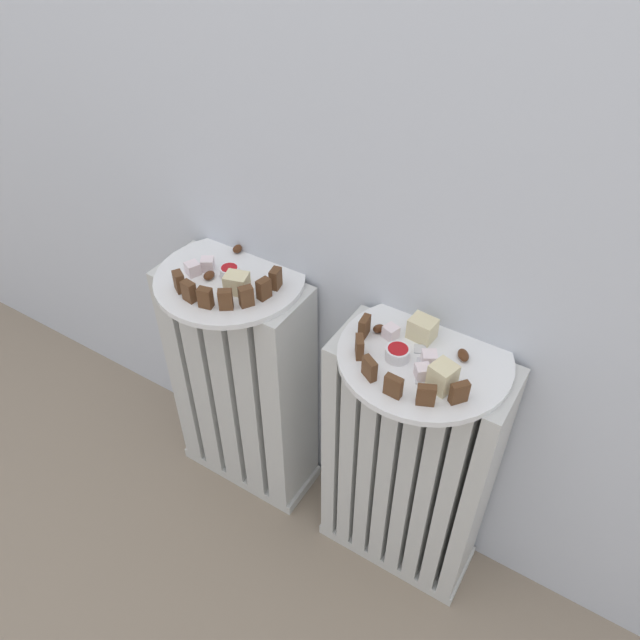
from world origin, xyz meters
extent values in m
plane|color=gray|center=(0.00, 0.00, 0.00)|extent=(6.00, 6.00, 0.00)
cube|color=silver|center=(-0.21, 0.28, 0.01)|extent=(0.34, 0.15, 0.03)
cube|color=silver|center=(-0.35, 0.28, 0.33)|extent=(0.05, 0.15, 0.59)
cube|color=silver|center=(-0.28, 0.28, 0.33)|extent=(0.05, 0.15, 0.59)
cube|color=silver|center=(-0.21, 0.28, 0.33)|extent=(0.05, 0.15, 0.59)
cube|color=silver|center=(-0.15, 0.28, 0.33)|extent=(0.05, 0.15, 0.59)
cube|color=silver|center=(-0.08, 0.28, 0.33)|extent=(0.05, 0.15, 0.59)
cube|color=silver|center=(0.21, 0.28, 0.01)|extent=(0.34, 0.15, 0.03)
cube|color=silver|center=(0.07, 0.28, 0.33)|extent=(0.03, 0.15, 0.59)
cube|color=silver|center=(0.11, 0.28, 0.33)|extent=(0.03, 0.15, 0.59)
cube|color=silver|center=(0.15, 0.28, 0.33)|extent=(0.03, 0.15, 0.59)
cube|color=silver|center=(0.19, 0.28, 0.33)|extent=(0.03, 0.15, 0.59)
cube|color=silver|center=(0.24, 0.28, 0.33)|extent=(0.03, 0.15, 0.59)
cube|color=silver|center=(0.28, 0.28, 0.33)|extent=(0.03, 0.15, 0.59)
cube|color=silver|center=(0.32, 0.28, 0.33)|extent=(0.03, 0.15, 0.59)
cube|color=silver|center=(0.36, 0.28, 0.33)|extent=(0.03, 0.15, 0.59)
cylinder|color=white|center=(-0.21, 0.28, 0.63)|extent=(0.31, 0.31, 0.01)
cylinder|color=white|center=(0.21, 0.28, 0.63)|extent=(0.31, 0.31, 0.01)
cube|color=#56351E|center=(-0.27, 0.19, 0.65)|extent=(0.03, 0.03, 0.04)
cube|color=#56351E|center=(-0.23, 0.18, 0.65)|extent=(0.03, 0.02, 0.04)
cube|color=#56351E|center=(-0.19, 0.18, 0.65)|extent=(0.03, 0.02, 0.04)
cube|color=#56351E|center=(-0.16, 0.20, 0.65)|extent=(0.03, 0.03, 0.04)
cube|color=#56351E|center=(-0.13, 0.22, 0.65)|extent=(0.03, 0.03, 0.04)
cube|color=#56351E|center=(-0.11, 0.26, 0.65)|extent=(0.02, 0.03, 0.04)
cube|color=#56351E|center=(-0.11, 0.30, 0.65)|extent=(0.02, 0.03, 0.04)
cube|color=beige|center=(-0.17, 0.25, 0.65)|extent=(0.05, 0.05, 0.04)
cube|color=white|center=(-0.28, 0.25, 0.65)|extent=(0.03, 0.03, 0.03)
cube|color=white|center=(-0.27, 0.27, 0.65)|extent=(0.04, 0.04, 0.03)
ellipsoid|color=#4C2814|center=(-0.24, 0.25, 0.64)|extent=(0.02, 0.03, 0.01)
ellipsoid|color=#4C2814|center=(-0.25, 0.36, 0.64)|extent=(0.02, 0.02, 0.02)
cylinder|color=white|center=(-0.21, 0.28, 0.64)|extent=(0.04, 0.04, 0.02)
cylinder|color=#B21419|center=(-0.21, 0.28, 0.65)|extent=(0.03, 0.03, 0.01)
cube|color=#56351E|center=(0.10, 0.27, 0.65)|extent=(0.02, 0.03, 0.04)
cube|color=#56351E|center=(0.12, 0.22, 0.65)|extent=(0.03, 0.03, 0.04)
cube|color=#56351E|center=(0.16, 0.18, 0.65)|extent=(0.03, 0.03, 0.04)
cube|color=#56351E|center=(0.21, 0.17, 0.65)|extent=(0.03, 0.01, 0.04)
cube|color=#56351E|center=(0.26, 0.18, 0.65)|extent=(0.03, 0.02, 0.04)
cube|color=#56351E|center=(0.30, 0.21, 0.65)|extent=(0.03, 0.03, 0.04)
cube|color=beige|center=(0.27, 0.22, 0.66)|extent=(0.05, 0.05, 0.05)
cube|color=beige|center=(0.19, 0.32, 0.65)|extent=(0.05, 0.04, 0.04)
cube|color=white|center=(0.23, 0.26, 0.65)|extent=(0.03, 0.03, 0.02)
cube|color=white|center=(0.14, 0.29, 0.65)|extent=(0.03, 0.03, 0.02)
cube|color=white|center=(0.23, 0.23, 0.65)|extent=(0.03, 0.03, 0.02)
ellipsoid|color=#4C2814|center=(0.12, 0.29, 0.64)|extent=(0.03, 0.03, 0.02)
ellipsoid|color=#4C2814|center=(0.27, 0.30, 0.64)|extent=(0.03, 0.03, 0.01)
cylinder|color=white|center=(0.18, 0.25, 0.64)|extent=(0.04, 0.04, 0.02)
cylinder|color=#B21419|center=(0.18, 0.25, 0.65)|extent=(0.03, 0.03, 0.01)
cube|color=silver|center=(0.22, 0.24, 0.63)|extent=(0.03, 0.06, 0.00)
cube|color=silver|center=(0.20, 0.28, 0.63)|extent=(0.03, 0.03, 0.00)
camera|label=1|loc=(0.46, -0.46, 1.37)|focal=34.17mm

